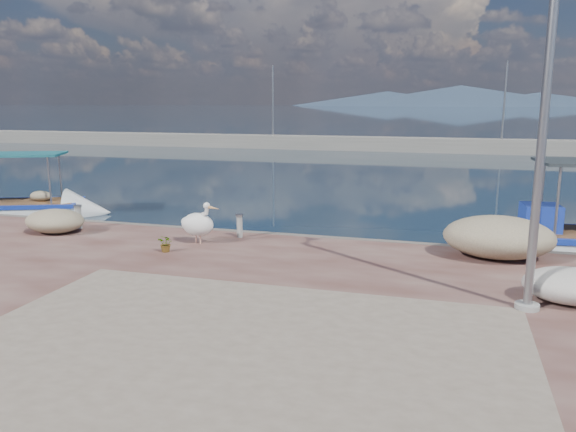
% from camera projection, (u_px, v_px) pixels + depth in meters
% --- Properties ---
extents(ground, '(1400.00, 1400.00, 0.00)m').
position_uv_depth(ground, '(236.00, 314.00, 11.49)').
color(ground, '#162635').
rests_on(ground, ground).
extents(quay_patch, '(9.00, 7.00, 0.01)m').
position_uv_depth(quay_patch, '(224.00, 361.00, 8.29)').
color(quay_patch, gray).
rests_on(quay_patch, quay).
extents(breakwater, '(120.00, 2.20, 7.50)m').
position_uv_depth(breakwater, '(404.00, 144.00, 49.00)').
color(breakwater, gray).
rests_on(breakwater, ground).
extents(mountains, '(370.00, 280.00, 22.00)m').
position_uv_depth(mountains, '(455.00, 97.00, 619.83)').
color(mountains, '#28384C').
rests_on(mountains, ground).
extents(boat_left, '(6.07, 4.00, 2.78)m').
position_uv_depth(boat_left, '(21.00, 211.00, 21.23)').
color(boat_left, white).
rests_on(boat_left, ground).
extents(pelican, '(1.22, 0.73, 1.16)m').
position_uv_depth(pelican, '(198.00, 224.00, 15.06)').
color(pelican, tan).
rests_on(pelican, quay).
extents(lamp_post, '(0.44, 0.96, 7.00)m').
position_uv_depth(lamp_post, '(543.00, 129.00, 9.74)').
color(lamp_post, gray).
rests_on(lamp_post, quay).
extents(bollard_near, '(0.22, 0.22, 0.66)m').
position_uv_depth(bollard_near, '(240.00, 225.00, 15.80)').
color(bollard_near, gray).
rests_on(bollard_near, quay).
extents(bollard_far, '(0.23, 0.23, 0.71)m').
position_uv_depth(bollard_far, '(79.00, 216.00, 16.91)').
color(bollard_far, gray).
rests_on(bollard_far, quay).
extents(potted_plant, '(0.46, 0.42, 0.44)m').
position_uv_depth(potted_plant, '(166.00, 244.00, 14.26)').
color(potted_plant, '#33722D').
rests_on(potted_plant, quay).
extents(net_pile_b, '(1.76, 1.37, 0.69)m').
position_uv_depth(net_pile_b, '(55.00, 221.00, 16.38)').
color(net_pile_b, '#BAAB8A').
rests_on(net_pile_b, quay).
extents(net_pile_d, '(1.76, 1.32, 0.66)m').
position_uv_depth(net_pile_d, '(571.00, 286.00, 10.66)').
color(net_pile_d, beige).
rests_on(net_pile_d, quay).
extents(net_pile_c, '(2.64, 1.88, 1.04)m').
position_uv_depth(net_pile_c, '(498.00, 237.00, 13.69)').
color(net_pile_c, '#BAAB8A').
rests_on(net_pile_c, quay).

